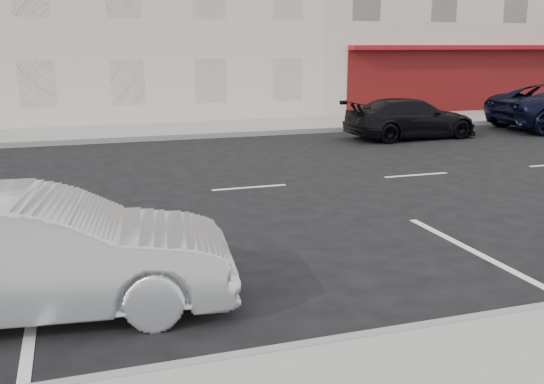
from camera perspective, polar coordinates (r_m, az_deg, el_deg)
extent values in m
plane|color=black|center=(13.41, 6.09, 1.03)|extent=(120.00, 120.00, 0.00)
cube|color=gray|center=(20.82, -16.91, 5.27)|extent=(80.00, 3.40, 0.15)
cube|color=gray|center=(5.71, -12.21, -16.68)|extent=(80.00, 0.12, 0.16)
cube|color=gray|center=(19.14, -16.76, 4.60)|extent=(80.00, 0.12, 0.16)
cylinder|color=beige|center=(26.94, 22.43, 7.45)|extent=(0.20, 0.20, 0.60)
sphere|color=beige|center=(26.91, 22.49, 8.12)|extent=(0.20, 0.20, 0.20)
imported|color=#ACAFB4|center=(7.13, -21.09, -5.51)|extent=(4.40, 1.98, 1.40)
imported|color=black|center=(19.89, 12.91, 6.77)|extent=(4.45, 2.00, 1.27)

